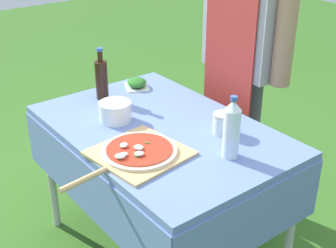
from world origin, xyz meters
TOP-DOWN VIEW (x-y plane):
  - prep_table at (0.00, 0.00)m, footprint 1.24×0.83m
  - person_cook at (-0.10, 0.64)m, footprint 0.65×0.23m
  - pizza_on_peel at (0.15, -0.23)m, footprint 0.40×0.59m
  - oil_bottle at (-0.46, -0.04)m, footprint 0.07×0.07m
  - water_bottle at (0.39, 0.07)m, footprint 0.07×0.07m
  - herb_container at (-0.48, 0.19)m, footprint 0.19×0.18m
  - mixing_tub at (-0.19, -0.13)m, footprint 0.16×0.16m
  - sauce_jar at (0.22, 0.19)m, footprint 0.10×0.10m

SIDE VIEW (x-z plane):
  - prep_table at x=0.00m, z-range 0.29..1.05m
  - pizza_on_peel at x=0.15m, z-range 0.74..0.80m
  - herb_container at x=-0.48m, z-range 0.76..0.81m
  - sauce_jar at x=0.22m, z-range 0.75..0.85m
  - mixing_tub at x=-0.19m, z-range 0.76..0.85m
  - oil_bottle at x=-0.46m, z-range 0.73..1.01m
  - water_bottle at x=0.39m, z-range 0.75..1.02m
  - person_cook at x=-0.10m, z-range 0.16..1.89m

